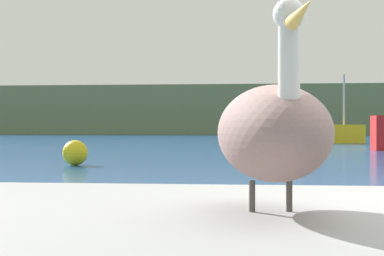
% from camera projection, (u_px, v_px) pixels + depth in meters
% --- Properties ---
extents(hillside_backdrop, '(140.00, 14.96, 5.67)m').
position_uv_depth(hillside_backdrop, '(273.00, 111.00, 80.88)').
color(hillside_backdrop, '#6B7A51').
rests_on(hillside_backdrop, ground).
extents(pelican, '(0.68, 1.39, 0.93)m').
position_uv_depth(pelican, '(273.00, 131.00, 3.11)').
color(pelican, gray).
rests_on(pelican, pier_dock).
extents(fishing_boat_yellow, '(5.31, 3.12, 4.05)m').
position_uv_depth(fishing_boat_yellow, '(318.00, 131.00, 38.85)').
color(fishing_boat_yellow, yellow).
rests_on(fishing_boat_yellow, ground).
extents(mooring_buoy, '(0.65, 0.65, 0.65)m').
position_uv_depth(mooring_buoy, '(75.00, 153.00, 17.03)').
color(mooring_buoy, yellow).
rests_on(mooring_buoy, ground).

